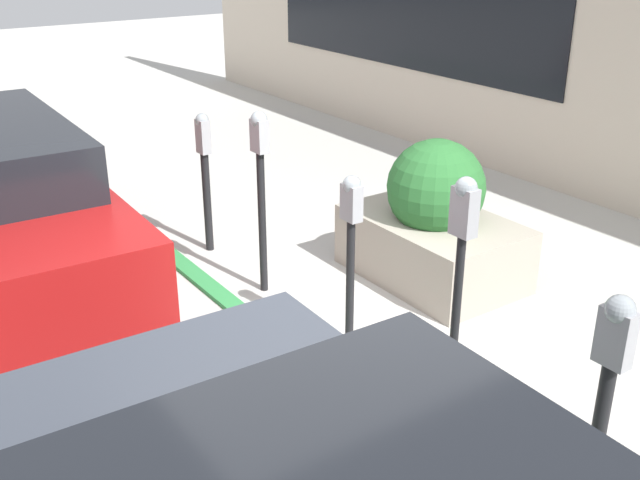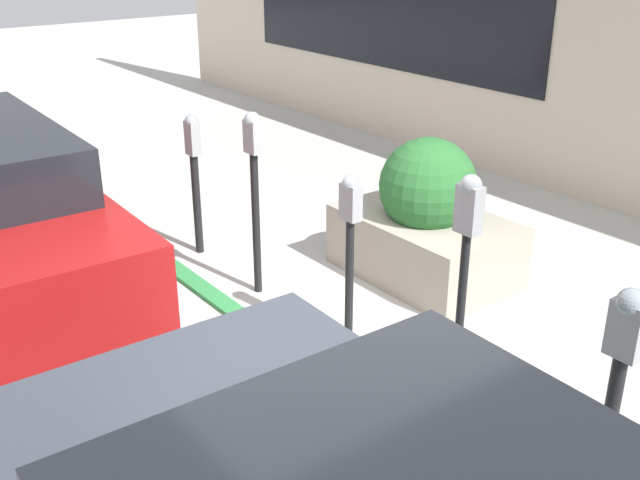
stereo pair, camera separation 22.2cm
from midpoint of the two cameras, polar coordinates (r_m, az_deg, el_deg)
The scene contains 8 objects.
ground_plane at distance 5.44m, azimuth 0.34°, elevation -9.00°, with size 40.00×40.00×0.00m, color beige.
curb_strip at distance 5.39m, azimuth -0.37°, elevation -9.08°, with size 19.00×0.16×0.04m.
parking_meter_nearest at distance 3.93m, azimuth 22.62°, elevation -9.84°, with size 0.17×0.14×1.32m.
parking_meter_second at distance 4.39m, azimuth 12.11°, elevation -1.03°, with size 0.15×0.13×1.60m.
parking_meter_middle at distance 5.17m, azimuth 3.60°, elevation 0.52°, with size 0.15×0.13×1.32m.
parking_meter_fourth at distance 6.00m, azimuth -3.49°, elevation 5.07°, with size 0.16×0.13×1.54m.
parking_meter_farthest at distance 6.94m, azimuth -7.85°, elevation 5.55°, with size 0.14×0.12×1.32m.
planter_box at distance 6.50m, azimuth 9.62°, elevation 1.20°, with size 1.51×1.00×1.24m.
Camera 1 is at (-3.83, 2.56, 2.89)m, focal length 42.00 mm.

